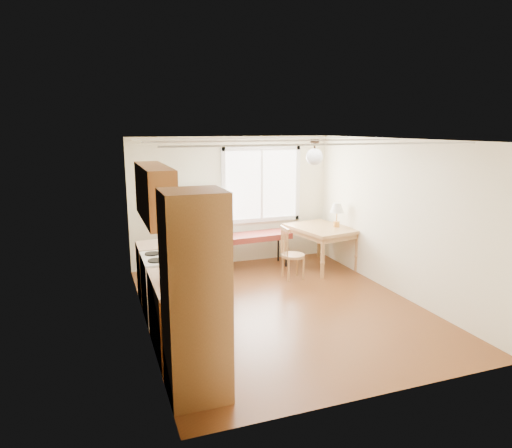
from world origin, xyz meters
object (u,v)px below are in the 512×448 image
refrigerator (205,230)px  dining_table (321,232)px  bench (254,237)px  chair (289,250)px

refrigerator → dining_table: size_ratio=1.10×
bench → dining_table: size_ratio=1.02×
refrigerator → bench: 0.96m
refrigerator → chair: refrigerator is taller
bench → chair: size_ratio=1.55×
bench → dining_table: dining_table is taller
refrigerator → bench: (0.94, -0.06, -0.20)m
refrigerator → dining_table: refrigerator is taller
bench → chair: 0.96m
dining_table → chair: (-0.87, -0.44, -0.16)m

